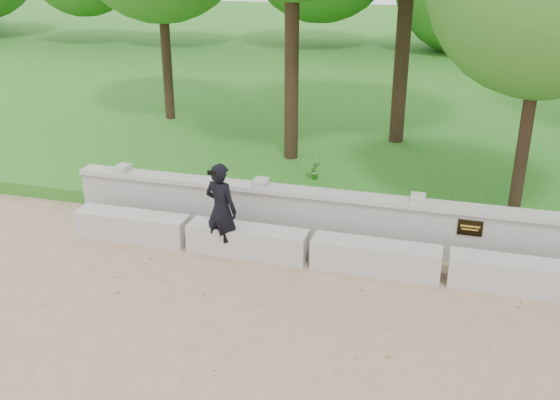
{
  "coord_description": "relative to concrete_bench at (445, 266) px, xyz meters",
  "views": [
    {
      "loc": [
        -0.07,
        -6.38,
        4.46
      ],
      "look_at": [
        -2.48,
        1.95,
        0.95
      ],
      "focal_mm": 40.0,
      "sensor_mm": 36.0,
      "label": 1
    }
  ],
  "objects": [
    {
      "name": "ground",
      "position": [
        -0.0,
        -1.9,
        -0.22
      ],
      "size": [
        80.0,
        80.0,
        0.0
      ],
      "primitive_type": "plane",
      "color": "tan",
      "rests_on": "ground"
    },
    {
      "name": "man_main",
      "position": [
        -3.38,
        -0.1,
        0.52
      ],
      "size": [
        0.62,
        0.57,
        1.5
      ],
      "color": "black",
      "rests_on": "ground"
    },
    {
      "name": "lawn",
      "position": [
        -0.0,
        12.1,
        -0.1
      ],
      "size": [
        40.0,
        22.0,
        0.25
      ],
      "primitive_type": "cube",
      "color": "#205B16",
      "rests_on": "ground"
    },
    {
      "name": "parapet_wall",
      "position": [
        0.0,
        0.7,
        0.24
      ],
      "size": [
        12.5,
        0.35,
        0.9
      ],
      "color": "#9F9C96",
      "rests_on": "ground"
    },
    {
      "name": "concrete_bench",
      "position": [
        0.0,
        0.0,
        0.0
      ],
      "size": [
        11.9,
        0.45,
        0.45
      ],
      "color": "#A9A6A0",
      "rests_on": "ground"
    },
    {
      "name": "shrub_a",
      "position": [
        -2.63,
        2.96,
        0.3
      ],
      "size": [
        0.32,
        0.35,
        0.54
      ],
      "primitive_type": "imported",
      "rotation": [
        0.0,
        0.0,
        0.95
      ],
      "color": "#3B7E2A",
      "rests_on": "lawn"
    }
  ]
}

